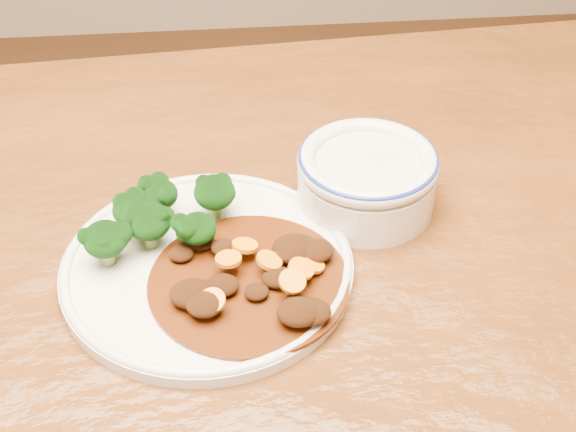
{
  "coord_description": "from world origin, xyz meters",
  "views": [
    {
      "loc": [
        0.07,
        -0.5,
        1.26
      ],
      "look_at": [
        0.13,
        0.08,
        0.77
      ],
      "focal_mm": 50.0,
      "sensor_mm": 36.0,
      "label": 1
    }
  ],
  "objects": [
    {
      "name": "dining_table",
      "position": [
        -0.0,
        0.0,
        0.67
      ],
      "size": [
        1.56,
        1.0,
        0.75
      ],
      "rotation": [
        0.0,
        0.0,
        0.07
      ],
      "color": "#602F11",
      "rests_on": "ground"
    },
    {
      "name": "mince_stew",
      "position": [
        0.09,
        -0.0,
        0.77
      ],
      "size": [
        0.18,
        0.18,
        0.03
      ],
      "color": "#481E07",
      "rests_on": "dinner_plate"
    },
    {
      "name": "dinner_plate",
      "position": [
        0.05,
        0.03,
        0.76
      ],
      "size": [
        0.26,
        0.26,
        0.02
      ],
      "rotation": [
        0.0,
        0.0,
        0.25
      ],
      "color": "silver",
      "rests_on": "dining_table"
    },
    {
      "name": "broccoli_florets",
      "position": [
        0.01,
        0.07,
        0.79
      ],
      "size": [
        0.14,
        0.1,
        0.05
      ],
      "color": "#68914B",
      "rests_on": "dinner_plate"
    },
    {
      "name": "dip_bowl",
      "position": [
        0.21,
        0.12,
        0.78
      ],
      "size": [
        0.14,
        0.14,
        0.06
      ],
      "rotation": [
        0.0,
        0.0,
        0.36
      ],
      "color": "silver",
      "rests_on": "dining_table"
    }
  ]
}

